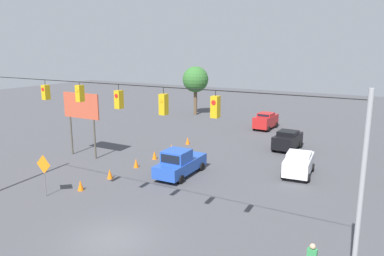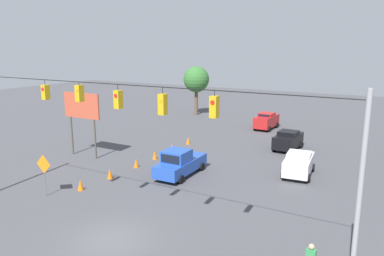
{
  "view_description": "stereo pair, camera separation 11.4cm",
  "coord_description": "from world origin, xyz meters",
  "px_view_note": "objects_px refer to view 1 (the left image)",
  "views": [
    {
      "loc": [
        -12.26,
        13.29,
        9.72
      ],
      "look_at": [
        0.92,
        -9.98,
        3.92
      ],
      "focal_mm": 35.0,
      "sensor_mm": 36.0,
      "label": 1
    },
    {
      "loc": [
        -12.36,
        13.23,
        9.72
      ],
      "look_at": [
        0.92,
        -9.98,
        3.92
      ],
      "focal_mm": 35.0,
      "sensor_mm": 36.0,
      "label": 2
    }
  ],
  "objects_px": {
    "traffic_cone_second": "(110,174)",
    "traffic_cone_fourth": "(155,155)",
    "roadside_billboard": "(81,110)",
    "sedan_red_withflow_deep": "(266,121)",
    "traffic_cone_third": "(136,163)",
    "tree_horizon_left": "(195,80)",
    "traffic_cone_farthest": "(188,141)",
    "overhead_signal_span": "(121,131)",
    "traffic_cone_nearest": "(81,185)",
    "sedan_white_oncoming_far": "(299,163)",
    "work_zone_sign": "(44,168)",
    "sedan_black_oncoming_deep": "(288,140)",
    "pickup_truck_blue_withflow_mid": "(180,163)",
    "traffic_cone_fifth": "(171,148)"
  },
  "relations": [
    {
      "from": "pickup_truck_blue_withflow_mid",
      "to": "sedan_black_oncoming_deep",
      "type": "height_order",
      "value": "pickup_truck_blue_withflow_mid"
    },
    {
      "from": "pickup_truck_blue_withflow_mid",
      "to": "traffic_cone_fifth",
      "type": "xyz_separation_m",
      "value": [
        4.15,
        -5.3,
        -0.6
      ]
    },
    {
      "from": "sedan_red_withflow_deep",
      "to": "traffic_cone_farthest",
      "type": "distance_m",
      "value": 11.9
    },
    {
      "from": "sedan_black_oncoming_deep",
      "to": "traffic_cone_second",
      "type": "distance_m",
      "value": 17.48
    },
    {
      "from": "traffic_cone_nearest",
      "to": "traffic_cone_third",
      "type": "bearing_deg",
      "value": -91.92
    },
    {
      "from": "pickup_truck_blue_withflow_mid",
      "to": "traffic_cone_nearest",
      "type": "xyz_separation_m",
      "value": [
        4.36,
        6.04,
        -0.6
      ]
    },
    {
      "from": "sedan_black_oncoming_deep",
      "to": "traffic_cone_third",
      "type": "bearing_deg",
      "value": 51.21
    },
    {
      "from": "sedan_red_withflow_deep",
      "to": "work_zone_sign",
      "type": "height_order",
      "value": "work_zone_sign"
    },
    {
      "from": "pickup_truck_blue_withflow_mid",
      "to": "roadside_billboard",
      "type": "bearing_deg",
      "value": -0.69
    },
    {
      "from": "sedan_white_oncoming_far",
      "to": "sedan_red_withflow_deep",
      "type": "xyz_separation_m",
      "value": [
        7.65,
        -14.92,
        0.08
      ]
    },
    {
      "from": "sedan_white_oncoming_far",
      "to": "sedan_red_withflow_deep",
      "type": "bearing_deg",
      "value": -62.85
    },
    {
      "from": "sedan_white_oncoming_far",
      "to": "work_zone_sign",
      "type": "distance_m",
      "value": 18.47
    },
    {
      "from": "traffic_cone_second",
      "to": "traffic_cone_fifth",
      "type": "height_order",
      "value": "same"
    },
    {
      "from": "sedan_black_oncoming_deep",
      "to": "traffic_cone_nearest",
      "type": "distance_m",
      "value": 19.98
    },
    {
      "from": "traffic_cone_second",
      "to": "roadside_billboard",
      "type": "height_order",
      "value": "roadside_billboard"
    },
    {
      "from": "traffic_cone_fourth",
      "to": "tree_horizon_left",
      "type": "distance_m",
      "value": 23.1
    },
    {
      "from": "traffic_cone_farthest",
      "to": "sedan_white_oncoming_far",
      "type": "bearing_deg",
      "value": 162.07
    },
    {
      "from": "traffic_cone_second",
      "to": "traffic_cone_fourth",
      "type": "bearing_deg",
      "value": -90.29
    },
    {
      "from": "traffic_cone_third",
      "to": "traffic_cone_fourth",
      "type": "distance_m",
      "value": 2.66
    },
    {
      "from": "overhead_signal_span",
      "to": "traffic_cone_fifth",
      "type": "bearing_deg",
      "value": -66.36
    },
    {
      "from": "traffic_cone_farthest",
      "to": "sedan_red_withflow_deep",
      "type": "bearing_deg",
      "value": -112.5
    },
    {
      "from": "traffic_cone_nearest",
      "to": "sedan_red_withflow_deep",
      "type": "bearing_deg",
      "value": -100.31
    },
    {
      "from": "traffic_cone_second",
      "to": "traffic_cone_fourth",
      "type": "xyz_separation_m",
      "value": [
        -0.03,
        -5.79,
        0.0
      ]
    },
    {
      "from": "sedan_white_oncoming_far",
      "to": "traffic_cone_fourth",
      "type": "height_order",
      "value": "sedan_white_oncoming_far"
    },
    {
      "from": "sedan_black_oncoming_deep",
      "to": "work_zone_sign",
      "type": "relative_size",
      "value": 1.43
    },
    {
      "from": "sedan_white_oncoming_far",
      "to": "traffic_cone_nearest",
      "type": "distance_m",
      "value": 16.27
    },
    {
      "from": "sedan_red_withflow_deep",
      "to": "pickup_truck_blue_withflow_mid",
      "type": "bearing_deg",
      "value": 89.15
    },
    {
      "from": "pickup_truck_blue_withflow_mid",
      "to": "sedan_red_withflow_deep",
      "type": "height_order",
      "value": "pickup_truck_blue_withflow_mid"
    },
    {
      "from": "traffic_cone_fourth",
      "to": "sedan_black_oncoming_deep",
      "type": "bearing_deg",
      "value": -136.24
    },
    {
      "from": "sedan_red_withflow_deep",
      "to": "traffic_cone_third",
      "type": "height_order",
      "value": "sedan_red_withflow_deep"
    },
    {
      "from": "traffic_cone_farthest",
      "to": "tree_horizon_left",
      "type": "relative_size",
      "value": 0.11
    },
    {
      "from": "tree_horizon_left",
      "to": "traffic_cone_second",
      "type": "bearing_deg",
      "value": 105.74
    },
    {
      "from": "overhead_signal_span",
      "to": "traffic_cone_nearest",
      "type": "distance_m",
      "value": 8.96
    },
    {
      "from": "pickup_truck_blue_withflow_mid",
      "to": "traffic_cone_farthest",
      "type": "distance_m",
      "value": 9.56
    },
    {
      "from": "tree_horizon_left",
      "to": "traffic_cone_fourth",
      "type": "bearing_deg",
      "value": 109.8
    },
    {
      "from": "sedan_black_oncoming_deep",
      "to": "traffic_cone_third",
      "type": "relative_size",
      "value": 5.45
    },
    {
      "from": "traffic_cone_nearest",
      "to": "sedan_white_oncoming_far",
      "type": "bearing_deg",
      "value": -139.16
    },
    {
      "from": "traffic_cone_second",
      "to": "traffic_cone_farthest",
      "type": "height_order",
      "value": "same"
    },
    {
      "from": "overhead_signal_span",
      "to": "traffic_cone_fourth",
      "type": "distance_m",
      "value": 14.36
    },
    {
      "from": "overhead_signal_span",
      "to": "traffic_cone_fourth",
      "type": "bearing_deg",
      "value": -61.54
    },
    {
      "from": "traffic_cone_third",
      "to": "roadside_billboard",
      "type": "distance_m",
      "value": 7.24
    },
    {
      "from": "sedan_red_withflow_deep",
      "to": "traffic_cone_third",
      "type": "distance_m",
      "value": 20.13
    },
    {
      "from": "traffic_cone_nearest",
      "to": "traffic_cone_fourth",
      "type": "relative_size",
      "value": 1.0
    },
    {
      "from": "tree_horizon_left",
      "to": "traffic_cone_nearest",
      "type": "bearing_deg",
      "value": 104.05
    },
    {
      "from": "overhead_signal_span",
      "to": "sedan_red_withflow_deep",
      "type": "relative_size",
      "value": 5.36
    },
    {
      "from": "overhead_signal_span",
      "to": "traffic_cone_third",
      "type": "distance_m",
      "value": 12.27
    },
    {
      "from": "traffic_cone_fifth",
      "to": "overhead_signal_span",
      "type": "bearing_deg",
      "value": 113.64
    },
    {
      "from": "traffic_cone_fourth",
      "to": "traffic_cone_farthest",
      "type": "distance_m",
      "value": 5.98
    },
    {
      "from": "traffic_cone_third",
      "to": "overhead_signal_span",
      "type": "bearing_deg",
      "value": 124.94
    },
    {
      "from": "pickup_truck_blue_withflow_mid",
      "to": "traffic_cone_fifth",
      "type": "relative_size",
      "value": 7.03
    }
  ]
}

